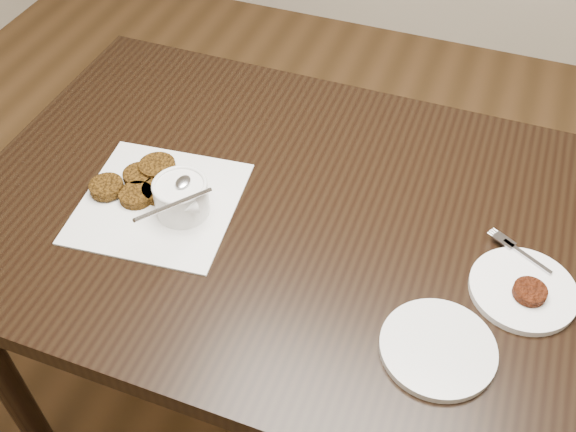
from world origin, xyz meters
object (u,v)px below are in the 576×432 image
(napkin, at_px, (159,203))
(sauce_ramekin, at_px, (179,184))
(plate_empty, at_px, (438,348))
(table, at_px, (306,331))
(plate_with_patty, at_px, (524,287))

(napkin, xyz_separation_m, sauce_ramekin, (0.05, -0.00, 0.07))
(napkin, distance_m, plate_empty, 0.56)
(napkin, relative_size, plate_empty, 1.59)
(napkin, height_order, plate_empty, plate_empty)
(table, xyz_separation_m, plate_with_patty, (0.38, -0.04, 0.39))
(plate_with_patty, bearing_deg, napkin, -177.66)
(plate_empty, bearing_deg, table, 144.05)
(napkin, relative_size, sauce_ramekin, 2.10)
(table, distance_m, napkin, 0.47)
(table, bearing_deg, plate_with_patty, -6.04)
(plate_with_patty, relative_size, plate_empty, 0.98)
(table, height_order, plate_with_patty, plate_with_patty)
(napkin, height_order, sauce_ramekin, sauce_ramekin)
(plate_with_patty, height_order, plate_empty, plate_with_patty)
(table, height_order, sauce_ramekin, sauce_ramekin)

